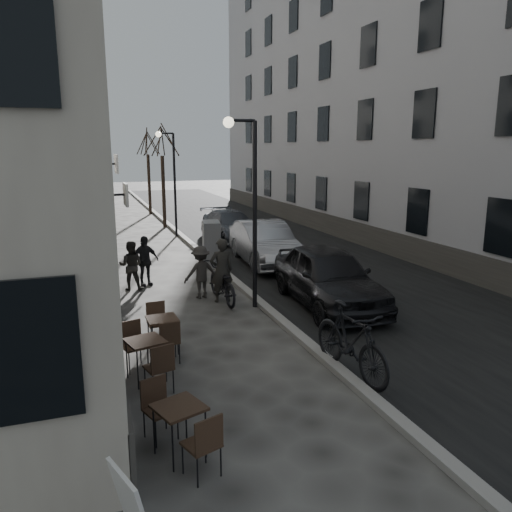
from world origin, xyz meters
TOP-DOWN VIEW (x-y plane):
  - ground at (0.00, 0.00)m, footprint 120.00×120.00m
  - road at (3.85, 16.00)m, footprint 7.30×60.00m
  - kerb at (0.20, 16.00)m, footprint 0.25×60.00m
  - building_left at (-6.00, 16.50)m, footprint 4.00×35.00m
  - building_right at (9.50, 16.50)m, footprint 4.00×35.00m
  - streetlamp_near at (-0.17, 6.00)m, footprint 0.90×0.28m
  - streetlamp_far at (-0.17, 18.00)m, footprint 0.90×0.28m
  - tree_near at (-0.10, 21.00)m, footprint 2.40×2.40m
  - tree_far at (-0.10, 27.00)m, footprint 2.40×2.40m
  - bistro_set_a at (-3.24, -0.12)m, footprint 0.93×1.61m
  - bistro_set_b at (-3.40, 2.45)m, footprint 0.86×1.67m
  - bistro_set_c at (-2.89, 3.69)m, footprint 0.66×1.56m
  - utility_cabinet at (0.10, 11.24)m, footprint 0.78×1.19m
  - bicycle at (-0.73, 6.78)m, footprint 0.85×2.17m
  - cyclist_rider at (-0.73, 6.78)m, footprint 0.69×0.47m
  - pedestrian_near at (-3.05, 8.89)m, footprint 0.88×0.77m
  - pedestrian_mid at (-1.21, 7.33)m, footprint 1.07×0.71m
  - pedestrian_far at (-2.60, 9.24)m, footprint 1.02×0.64m
  - car_near at (1.97, 5.48)m, footprint 2.29×5.00m
  - car_mid at (2.06, 10.85)m, footprint 2.00×4.95m
  - car_far at (2.30, 16.14)m, footprint 2.28×4.87m
  - moped at (0.35, 1.38)m, footprint 0.88×2.37m

SIDE VIEW (x-z plane):
  - ground at x=0.00m, z-range 0.00..0.00m
  - road at x=3.85m, z-range 0.00..0.00m
  - kerb at x=0.20m, z-range 0.00..0.12m
  - bistro_set_c at x=-2.89m, z-range 0.01..0.93m
  - bistro_set_a at x=-3.24m, z-range 0.01..0.93m
  - bistro_set_b at x=-3.40m, z-range 0.01..0.97m
  - bicycle at x=-0.73m, z-range 0.00..1.12m
  - car_far at x=2.30m, z-range 0.00..1.38m
  - moped at x=0.35m, z-range 0.00..1.39m
  - pedestrian_near at x=-3.05m, z-range 0.00..1.54m
  - pedestrian_mid at x=-1.21m, z-range 0.00..1.55m
  - car_mid at x=2.06m, z-range 0.00..1.60m
  - pedestrian_far at x=-2.60m, z-range 0.00..1.61m
  - utility_cabinet at x=0.10m, z-range 0.00..1.66m
  - car_near at x=1.97m, z-range 0.00..1.66m
  - cyclist_rider at x=-0.73m, z-range 0.00..1.84m
  - streetlamp_near at x=-0.17m, z-range 0.62..5.71m
  - streetlamp_far at x=-0.17m, z-range 0.62..5.71m
  - tree_near at x=-0.10m, z-range 1.81..7.51m
  - tree_far at x=-0.10m, z-range 1.81..7.51m
  - building_left at x=-6.00m, z-range 0.00..16.00m
  - building_right at x=9.50m, z-range 0.00..16.00m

